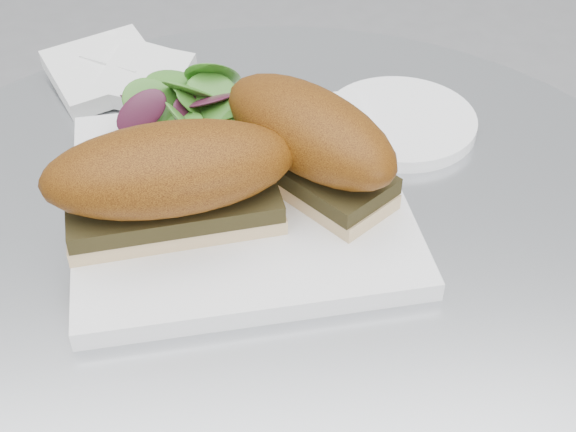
# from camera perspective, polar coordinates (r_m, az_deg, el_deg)

# --- Properties ---
(plate) EXTENTS (0.28, 0.28, 0.02)m
(plate) POSITION_cam_1_polar(r_m,az_deg,el_deg) (0.64, -3.58, 1.23)
(plate) COLOR white
(plate) RESTS_ON table
(sandwich_left) EXTENTS (0.19, 0.11, 0.08)m
(sandwich_left) POSITION_cam_1_polar(r_m,az_deg,el_deg) (0.58, -8.35, 2.66)
(sandwich_left) COLOR #D5BB85
(sandwich_left) RESTS_ON plate
(sandwich_right) EXTENTS (0.16, 0.17, 0.08)m
(sandwich_right) POSITION_cam_1_polar(r_m,az_deg,el_deg) (0.61, 1.47, 5.48)
(sandwich_right) COLOR #D5BB85
(sandwich_right) RESTS_ON plate
(salad) EXTENTS (0.13, 0.13, 0.05)m
(salad) POSITION_cam_1_polar(r_m,az_deg,el_deg) (0.68, -6.04, 7.41)
(salad) COLOR #3E872C
(salad) RESTS_ON plate
(napkin) EXTENTS (0.15, 0.15, 0.02)m
(napkin) POSITION_cam_1_polar(r_m,az_deg,el_deg) (0.79, -11.48, 9.40)
(napkin) COLOR white
(napkin) RESTS_ON table
(saucer) EXTENTS (0.14, 0.14, 0.01)m
(saucer) POSITION_cam_1_polar(r_m,az_deg,el_deg) (0.73, 7.96, 6.66)
(saucer) COLOR white
(saucer) RESTS_ON table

